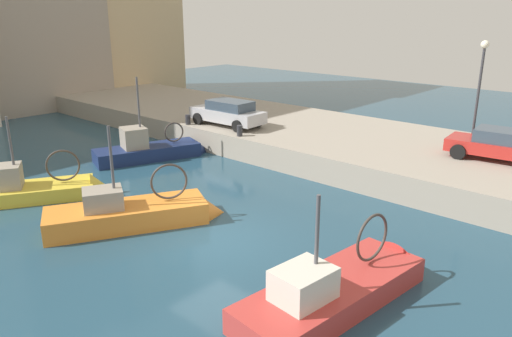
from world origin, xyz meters
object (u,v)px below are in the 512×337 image
object	(u,v)px
fishing_boat_navy	(154,155)
mooring_bollard_south	(240,131)
fishing_boat_red	(341,296)
fishing_boat_yellow	(41,195)
parked_car_red	(500,144)
fishing_boat_orange	(137,222)
parked_car_silver	(228,113)
quay_streetlamp	(481,77)
mooring_bollard_mid	(188,120)

from	to	relation	value
fishing_boat_navy	mooring_bollard_south	bearing A→B (deg)	-49.31
fishing_boat_red	fishing_boat_yellow	xyz separation A→B (m)	(-1.86, 13.10, 0.02)
parked_car_red	fishing_boat_orange	bearing A→B (deg)	147.19
parked_car_silver	fishing_boat_yellow	bearing A→B (deg)	179.71
parked_car_red	quay_streetlamp	distance (m)	3.30
fishing_boat_orange	parked_car_red	size ratio (longest dim) A/B	1.52
fishing_boat_navy	parked_car_red	world-z (taller)	fishing_boat_navy
fishing_boat_navy	fishing_boat_yellow	xyz separation A→B (m)	(-6.52, -1.20, -0.02)
mooring_bollard_south	mooring_bollard_mid	world-z (taller)	same
fishing_boat_red	mooring_bollard_mid	size ratio (longest dim) A/B	12.06
parked_car_silver	fishing_boat_navy	bearing A→B (deg)	163.34
parked_car_red	mooring_bollard_mid	bearing A→B (deg)	105.97
fishing_boat_navy	parked_car_red	size ratio (longest dim) A/B	1.50
fishing_boat_navy	quay_streetlamp	bearing A→B (deg)	-56.37
fishing_boat_red	parked_car_silver	world-z (taller)	fishing_boat_red
quay_streetlamp	mooring_bollard_south	bearing A→B (deg)	120.79
parked_car_silver	parked_car_red	bearing A→B (deg)	-77.13
parked_car_silver	mooring_bollard_mid	world-z (taller)	parked_car_silver
fishing_boat_red	fishing_boat_orange	xyz separation A→B (m)	(-0.75, 8.01, -0.01)
fishing_boat_orange	mooring_bollard_south	distance (m)	8.92
parked_car_silver	quay_streetlamp	size ratio (longest dim) A/B	0.91
fishing_boat_red	fishing_boat_orange	distance (m)	8.04
fishing_boat_red	fishing_boat_orange	bearing A→B (deg)	95.37
fishing_boat_red	parked_car_red	xyz separation A→B (m)	(11.87, -0.13, 1.78)
mooring_bollard_south	parked_car_red	bearing A→B (deg)	-68.71
parked_car_red	fishing_boat_navy	bearing A→B (deg)	116.55
fishing_boat_orange	fishing_boat_yellow	size ratio (longest dim) A/B	1.09
fishing_boat_red	mooring_bollard_south	world-z (taller)	fishing_boat_red
fishing_boat_red	quay_streetlamp	world-z (taller)	quay_streetlamp
fishing_boat_navy	fishing_boat_orange	size ratio (longest dim) A/B	0.98
fishing_boat_orange	quay_streetlamp	bearing A→B (deg)	-25.17
quay_streetlamp	fishing_boat_navy	bearing A→B (deg)	123.63
fishing_boat_red	parked_car_red	world-z (taller)	fishing_boat_red
fishing_boat_yellow	quay_streetlamp	bearing A→B (deg)	-37.71
mooring_bollard_south	quay_streetlamp	size ratio (longest dim) A/B	0.11
fishing_boat_red	parked_car_silver	distance (m)	15.88
fishing_boat_yellow	fishing_boat_navy	bearing A→B (deg)	10.45
mooring_bollard_south	mooring_bollard_mid	xyz separation A→B (m)	(0.00, 4.00, 0.00)
parked_car_silver	mooring_bollard_mid	size ratio (longest dim) A/B	8.00
fishing_boat_orange	parked_car_silver	size ratio (longest dim) A/B	1.44
fishing_boat_yellow	quay_streetlamp	xyz separation A→B (m)	(15.08, -11.66, 4.33)
fishing_boat_red	parked_car_red	bearing A→B (deg)	-0.65
fishing_boat_red	mooring_bollard_south	distance (m)	13.36
fishing_boat_navy	fishing_boat_orange	world-z (taller)	fishing_boat_navy
fishing_boat_navy	parked_car_red	distance (m)	16.23
parked_car_red	mooring_bollard_mid	world-z (taller)	parked_car_red
fishing_boat_navy	parked_car_silver	distance (m)	4.73
fishing_boat_navy	quay_streetlamp	size ratio (longest dim) A/B	1.29
parked_car_red	parked_car_silver	distance (m)	13.52
fishing_boat_orange	fishing_boat_yellow	distance (m)	5.21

